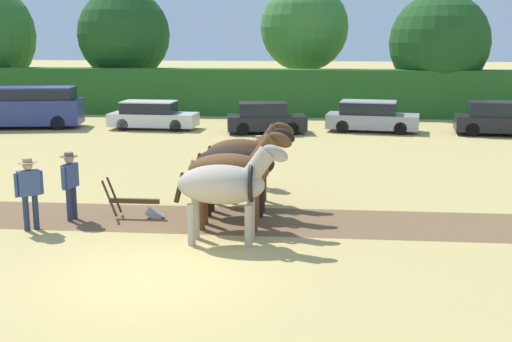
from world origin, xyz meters
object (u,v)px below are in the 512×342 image
object	(u,v)px
draft_horse_trail_left	(239,164)
parked_car_left	(152,116)
plow	(139,206)
tree_center_right	(439,43)
parked_car_center_right	(496,119)
tree_center	(304,28)
draft_horse_lead_left	(226,185)
farmer_at_plow	(70,180)
parked_car_center	(371,117)
parked_van	(29,107)
draft_horse_lead_right	(233,171)
draft_horse_trail_right	(244,155)
farmer_onlooker_left	(29,188)
farmer_beside_team	(259,158)
tree_center_left	(124,35)
parked_car_center_left	(265,118)

from	to	relation	value
draft_horse_trail_left	parked_car_left	size ratio (longest dim) A/B	0.62
plow	tree_center_right	bearing A→B (deg)	64.03
plow	parked_car_center_right	distance (m)	20.69
parked_car_center_right	tree_center	bearing A→B (deg)	138.16
draft_horse_lead_left	farmer_at_plow	size ratio (longest dim) A/B	1.51
parked_car_center	parked_car_center_right	size ratio (longest dim) A/B	1.15
farmer_at_plow	parked_van	world-z (taller)	parked_van
draft_horse_lead_right	draft_horse_trail_right	xyz separation A→B (m)	(-0.06, 2.42, -0.05)
draft_horse_lead_left	farmer_onlooker_left	xyz separation A→B (m)	(-4.87, 0.40, -0.30)
draft_horse_lead_right	parked_car_left	distance (m)	18.10
tree_center	parked_van	bearing A→B (deg)	-141.18
draft_horse_trail_right	farmer_beside_team	distance (m)	2.04
tree_center_left	parked_car_center	bearing A→B (deg)	-30.20
draft_horse_trail_right	parked_car_left	bearing A→B (deg)	113.81
draft_horse_trail_right	parked_car_center_right	xyz separation A→B (m)	(10.29, 14.38, -0.60)
draft_horse_lead_right	draft_horse_trail_right	bearing A→B (deg)	90.14
tree_center_right	farmer_onlooker_left	bearing A→B (deg)	-117.58
draft_horse_lead_right	parked_van	xyz separation A→B (m)	(-13.27, 16.44, -0.32)
tree_center	parked_car_left	bearing A→B (deg)	-124.07
farmer_at_plow	farmer_onlooker_left	xyz separation A→B (m)	(-0.63, -0.95, 0.01)
draft_horse_trail_right	parked_van	distance (m)	19.26
tree_center	tree_center_right	size ratio (longest dim) A/B	1.11
plow	draft_horse_trail_right	bearing A→B (deg)	35.56
draft_horse_lead_right	draft_horse_trail_left	distance (m)	1.21
farmer_onlooker_left	farmer_beside_team	bearing A→B (deg)	94.52
tree_center_left	farmer_onlooker_left	size ratio (longest dim) A/B	4.38
tree_center_right	draft_horse_lead_right	size ratio (longest dim) A/B	2.70
draft_horse_lead_left	parked_car_center_left	distance (m)	17.38
tree_center_right	farmer_beside_team	xyz separation A→B (m)	(-8.48, -20.55, -3.37)
draft_horse_lead_left	farmer_onlooker_left	world-z (taller)	draft_horse_lead_left
draft_horse_trail_left	parked_car_left	bearing A→B (deg)	112.16
tree_center_right	farmer_onlooker_left	world-z (taller)	tree_center_right
farmer_onlooker_left	parked_car_left	world-z (taller)	farmer_onlooker_left
farmer_at_plow	draft_horse_lead_right	bearing A→B (deg)	7.11
tree_center	draft_horse_lead_right	world-z (taller)	tree_center
tree_center_right	parked_car_center	bearing A→B (deg)	-119.15
farmer_onlooker_left	parked_car_left	bearing A→B (deg)	144.54
tree_center_right	farmer_beside_team	bearing A→B (deg)	-112.43
farmer_onlooker_left	parked_car_left	distance (m)	17.68
farmer_at_plow	tree_center_left	bearing A→B (deg)	114.18
plow	farmer_beside_team	distance (m)	4.75
draft_horse_trail_left	plow	distance (m)	2.82
tree_center_right	draft_horse_trail_left	bearing A→B (deg)	-110.00
draft_horse_lead_right	plow	size ratio (longest dim) A/B	1.72
draft_horse_trail_right	plow	xyz separation A→B (m)	(-2.50, -1.88, -1.06)
draft_horse_lead_left	parked_car_center_right	bearing A→B (deg)	59.10
parked_car_center	parked_car_center_right	distance (m)	5.94
tree_center_right	draft_horse_trail_right	xyz separation A→B (m)	(-8.67, -22.53, -2.94)
draft_horse_lead_right	parked_car_center_left	distance (m)	16.18
draft_horse_trail_left	parked_car_left	xyz separation A→B (m)	(-6.77, 15.55, -0.68)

